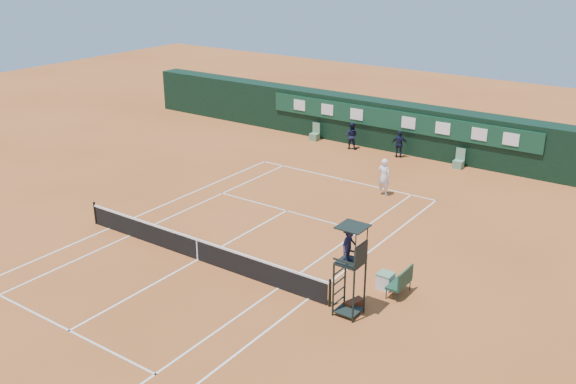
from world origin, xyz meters
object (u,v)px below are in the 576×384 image
object	(u,v)px
tennis_net	(197,249)
player_bench	(402,281)
umpire_chair	(350,251)
player	(384,177)
cooler	(385,281)

from	to	relation	value
tennis_net	player_bench	bearing A→B (deg)	15.11
tennis_net	umpire_chair	bearing A→B (deg)	-0.41
player_bench	player	world-z (taller)	player
player_bench	cooler	xyz separation A→B (m)	(-0.71, 0.12, -0.27)
tennis_net	cooler	xyz separation A→B (m)	(7.45, 2.32, -0.18)
umpire_chair	cooler	size ratio (longest dim) A/B	5.30
player_bench	player	bearing A→B (deg)	120.74
tennis_net	player	size ratio (longest dim) A/B	6.50
umpire_chair	player_bench	bearing A→B (deg)	66.82
tennis_net	player	xyz separation A→B (m)	(2.88, 11.07, 0.48)
umpire_chair	player_bench	world-z (taller)	umpire_chair
tennis_net	player_bench	xyz separation A→B (m)	(8.16, 2.20, 0.09)
cooler	player	size ratio (longest dim) A/B	0.33
cooler	umpire_chair	bearing A→B (deg)	-96.07
player_bench	cooler	size ratio (longest dim) A/B	1.86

